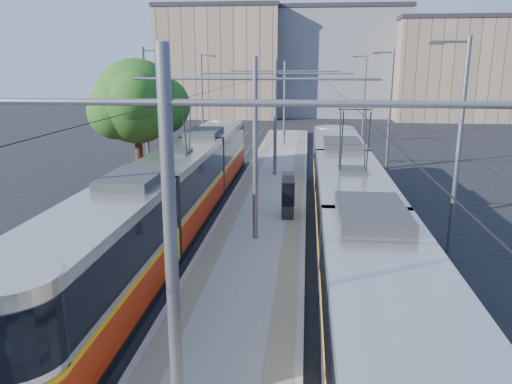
# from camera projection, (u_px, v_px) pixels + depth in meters

# --- Properties ---
(ground) EXTENTS (160.00, 160.00, 0.00)m
(ground) POSITION_uv_depth(u_px,v_px,m) (222.00, 358.00, 12.28)
(ground) COLOR black
(ground) RESTS_ON ground
(platform) EXTENTS (4.00, 50.00, 0.30)m
(platform) POSITION_uv_depth(u_px,v_px,m) (271.00, 188.00, 28.63)
(platform) COLOR gray
(platform) RESTS_ON ground
(tactile_strip_left) EXTENTS (0.70, 50.00, 0.01)m
(tactile_strip_left) POSITION_uv_depth(u_px,v_px,m) (246.00, 185.00, 28.73)
(tactile_strip_left) COLOR gray
(tactile_strip_left) RESTS_ON platform
(tactile_strip_right) EXTENTS (0.70, 50.00, 0.01)m
(tactile_strip_right) POSITION_uv_depth(u_px,v_px,m) (297.00, 186.00, 28.45)
(tactile_strip_right) COLOR gray
(tactile_strip_right) RESTS_ON platform
(rails) EXTENTS (8.71, 70.00, 0.03)m
(rails) POSITION_uv_depth(u_px,v_px,m) (271.00, 190.00, 28.66)
(rails) COLOR gray
(rails) RESTS_ON ground
(tram_left) EXTENTS (2.43, 28.23, 5.50)m
(tram_left) POSITION_uv_depth(u_px,v_px,m) (179.00, 188.00, 22.03)
(tram_left) COLOR black
(tram_left) RESTS_ON ground
(tram_right) EXTENTS (2.43, 28.13, 5.50)m
(tram_right) POSITION_uv_depth(u_px,v_px,m) (350.00, 210.00, 18.19)
(tram_right) COLOR black
(tram_right) RESTS_ON ground
(catenary) EXTENTS (9.20, 70.00, 7.00)m
(catenary) POSITION_uv_depth(u_px,v_px,m) (268.00, 116.00, 24.80)
(catenary) COLOR slate
(catenary) RESTS_ON platform
(street_lamps) EXTENTS (15.18, 38.22, 8.00)m
(street_lamps) POSITION_uv_depth(u_px,v_px,m) (276.00, 111.00, 31.49)
(street_lamps) COLOR slate
(street_lamps) RESTS_ON ground
(shelter) EXTENTS (0.64, 0.97, 2.04)m
(shelter) POSITION_uv_depth(u_px,v_px,m) (288.00, 194.00, 22.34)
(shelter) COLOR black
(shelter) RESTS_ON platform
(tree) EXTENTS (5.07, 4.69, 7.37)m
(tree) POSITION_uv_depth(u_px,v_px,m) (143.00, 103.00, 27.38)
(tree) COLOR #382314
(tree) RESTS_ON ground
(building_left) EXTENTS (16.32, 12.24, 14.64)m
(building_left) POSITION_uv_depth(u_px,v_px,m) (222.00, 62.00, 69.29)
(building_left) COLOR gray
(building_left) RESTS_ON ground
(building_centre) EXTENTS (18.36, 14.28, 14.67)m
(building_centre) POSITION_uv_depth(u_px,v_px,m) (337.00, 62.00, 71.56)
(building_centre) COLOR slate
(building_centre) RESTS_ON ground
(building_right) EXTENTS (14.28, 10.20, 12.87)m
(building_right) POSITION_uv_depth(u_px,v_px,m) (448.00, 69.00, 64.62)
(building_right) COLOR gray
(building_right) RESTS_ON ground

